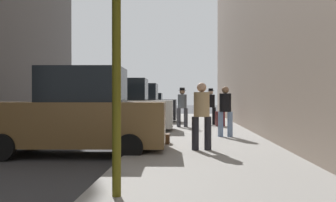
% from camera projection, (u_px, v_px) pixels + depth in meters
% --- Properties ---
extents(sidewalk, '(4.00, 40.00, 0.15)m').
position_uv_depth(sidewalk, '(206.00, 148.00, 10.43)').
color(sidewalk, gray).
rests_on(sidewalk, ground_plane).
extents(parked_bronze_suv, '(4.66, 2.18, 2.25)m').
position_uv_depth(parked_bronze_suv, '(77.00, 115.00, 9.61)').
color(parked_bronze_suv, brown).
rests_on(parked_bronze_suv, ground_plane).
extents(parked_white_van, '(4.63, 2.12, 2.25)m').
position_uv_depth(parked_white_van, '(118.00, 108.00, 15.27)').
color(parked_white_van, silver).
rests_on(parked_white_van, ground_plane).
extents(parked_black_suv, '(4.61, 2.08, 2.25)m').
position_uv_depth(parked_black_suv, '(136.00, 106.00, 20.76)').
color(parked_black_suv, black).
rests_on(parked_black_suv, ground_plane).
extents(parked_gray_coupe, '(4.21, 2.07, 1.79)m').
position_uv_depth(parked_gray_coupe, '(146.00, 106.00, 26.44)').
color(parked_gray_coupe, slate).
rests_on(parked_gray_coupe, ground_plane).
extents(fire_hydrant, '(0.42, 0.22, 0.70)m').
position_uv_depth(fire_hydrant, '(162.00, 121.00, 15.38)').
color(fire_hydrant, red).
rests_on(fire_hydrant, sidewalk).
extents(traffic_light, '(0.32, 0.32, 3.60)m').
position_uv_depth(traffic_light, '(116.00, 3.00, 5.03)').
color(traffic_light, '#514C0F').
rests_on(traffic_light, sidewalk).
extents(pedestrian_with_fedora, '(0.50, 0.41, 1.78)m').
position_uv_depth(pedestrian_with_fedora, '(211.00, 105.00, 18.25)').
color(pedestrian_with_fedora, black).
rests_on(pedestrian_with_fedora, sidewalk).
extents(pedestrian_in_jeans, '(0.53, 0.48, 1.71)m').
position_uv_depth(pedestrian_in_jeans, '(225.00, 109.00, 12.70)').
color(pedestrian_in_jeans, '#728CB2').
rests_on(pedestrian_in_jeans, sidewalk).
extents(pedestrian_in_tan_coat, '(0.52, 0.44, 1.71)m').
position_uv_depth(pedestrian_in_tan_coat, '(202.00, 112.00, 9.47)').
color(pedestrian_in_tan_coat, black).
rests_on(pedestrian_in_tan_coat, sidewalk).
extents(pedestrian_with_beanie, '(0.51, 0.41, 1.78)m').
position_uv_depth(pedestrian_with_beanie, '(182.00, 105.00, 16.87)').
color(pedestrian_with_beanie, '#333338').
rests_on(pedestrian_with_beanie, sidewalk).
extents(rolling_suitcase, '(0.42, 0.60, 1.04)m').
position_uv_depth(rolling_suitcase, '(220.00, 119.00, 17.45)').
color(rolling_suitcase, '#591414').
rests_on(rolling_suitcase, sidewalk).
extents(duffel_bag, '(0.32, 0.44, 0.28)m').
position_uv_depth(duffel_bag, '(164.00, 139.00, 10.83)').
color(duffel_bag, '#472D19').
rests_on(duffel_bag, sidewalk).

